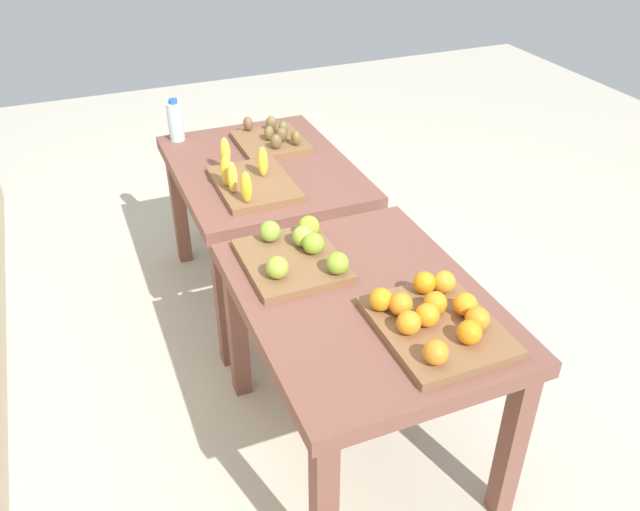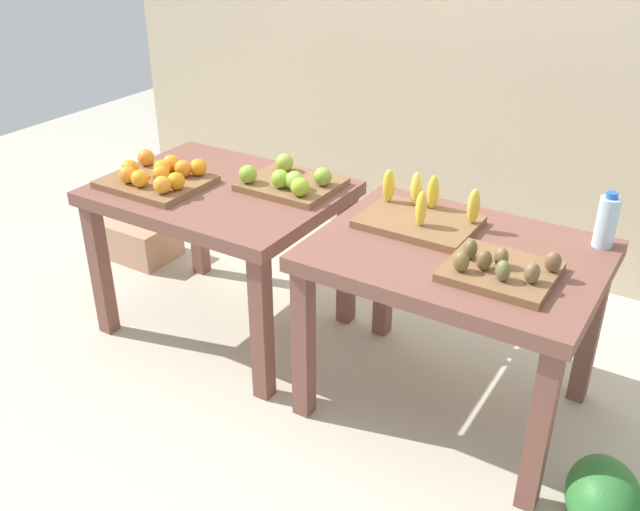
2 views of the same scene
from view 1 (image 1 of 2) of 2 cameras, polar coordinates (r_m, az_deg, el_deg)
ground_plane at (r=3.09m, az=-1.15°, el=-8.60°), size 8.00×8.00×0.00m
display_table_left at (r=2.30m, az=3.80°, el=-5.66°), size 1.04×0.80×0.72m
display_table_right at (r=3.18m, az=-4.98°, el=6.16°), size 1.04×0.80×0.72m
orange_bin at (r=2.10m, az=9.96°, el=-5.39°), size 0.44×0.37×0.11m
apple_bin at (r=2.37m, az=-2.10°, el=0.17°), size 0.40×0.34×0.11m
banana_crate at (r=2.90m, az=-6.08°, el=6.51°), size 0.44×0.32×0.17m
kiwi_bin at (r=3.32m, az=-4.20°, el=10.02°), size 0.36×0.32×0.10m
water_bottle at (r=3.43m, az=-12.42°, el=11.31°), size 0.08×0.08×0.21m
watermelon_pile at (r=4.19m, az=-4.74°, el=5.48°), size 0.62×0.42×0.24m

